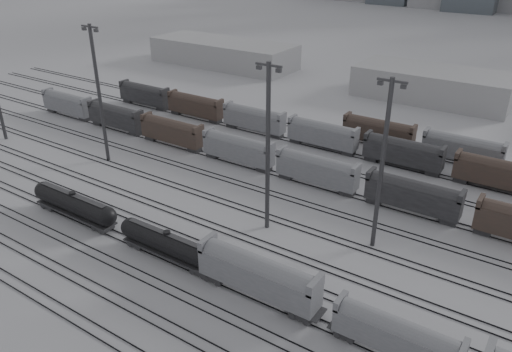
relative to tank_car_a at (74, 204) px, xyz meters
The scene contains 14 objects.
ground 18.45m from the tank_car_a, ahead, with size 900.00×900.00×0.00m, color silver.
tracks 24.72m from the tank_car_a, 42.13° to the left, with size 220.00×71.50×0.16m.
tank_car_a is the anchor object (origin of this frame).
tank_car_b 19.56m from the tank_car_a, ahead, with size 16.98×2.83×4.19m.
hopper_car_a 34.29m from the tank_car_a, ahead, with size 16.10×3.20×5.76m.
hopper_car_b 51.52m from the tank_car_a, ahead, with size 13.53×2.69×4.84m.
light_mast_b 25.18m from the tank_car_a, 126.08° to the left, with size 4.19×0.67×26.17m.
light_mast_c 32.01m from the tank_car_a, 28.58° to the left, with size 4.06×0.65×25.38m.
light_mast_d 46.89m from the tank_car_a, 24.10° to the left, with size 3.94×0.63×24.60m.
bg_string_near 40.62m from the tank_car_a, 49.75° to the left, with size 151.00×3.00×5.60m.
bg_string_mid 59.35m from the tank_car_a, 52.36° to the left, with size 151.00×3.00×5.60m.
bg_string_far 76.90m from the tank_car_a, 45.66° to the left, with size 66.00×3.00×5.60m.
warehouse_left 102.87m from the tank_car_a, 113.95° to the left, with size 50.00×18.00×8.00m, color #9F9FA1.
warehouse_mid 98.16m from the tank_car_a, 73.28° to the left, with size 40.00×18.00×8.00m, color #9F9FA1.
Camera 1 is at (42.81, -39.70, 40.49)m, focal length 35.00 mm.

